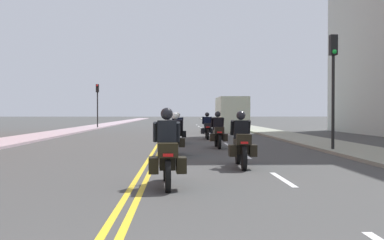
% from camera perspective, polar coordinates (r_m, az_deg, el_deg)
% --- Properties ---
extents(ground_plane, '(264.00, 264.00, 0.00)m').
position_cam_1_polar(ground_plane, '(50.76, -2.79, -0.85)').
color(ground_plane, '#414140').
extents(sidewalk_left, '(2.74, 144.00, 0.12)m').
position_cam_1_polar(sidewalk_left, '(51.51, -11.71, -0.78)').
color(sidewalk_left, '#A79099').
rests_on(sidewalk_left, ground).
extents(sidewalk_right, '(2.74, 144.00, 0.12)m').
position_cam_1_polar(sidewalk_right, '(51.25, 6.18, -0.77)').
color(sidewalk_right, gray).
rests_on(sidewalk_right, ground).
extents(centreline_yellow_inner, '(0.12, 132.00, 0.01)m').
position_cam_1_polar(centreline_yellow_inner, '(50.76, -2.93, -0.85)').
color(centreline_yellow_inner, yellow).
rests_on(centreline_yellow_inner, ground).
extents(centreline_yellow_outer, '(0.12, 132.00, 0.01)m').
position_cam_1_polar(centreline_yellow_outer, '(50.76, -2.65, -0.85)').
color(centreline_yellow_outer, yellow).
rests_on(centreline_yellow_outer, ground).
extents(lane_dashes_white, '(0.14, 56.40, 0.01)m').
position_cam_1_polar(lane_dashes_white, '(31.86, 2.61, -1.89)').
color(lane_dashes_white, silver).
rests_on(lane_dashes_white, ground).
extents(motorcycle_0, '(0.78, 2.15, 1.67)m').
position_cam_1_polar(motorcycle_0, '(9.74, -3.11, -4.30)').
color(motorcycle_0, black).
rests_on(motorcycle_0, ground).
extents(motorcycle_1, '(0.77, 2.28, 1.61)m').
position_cam_1_polar(motorcycle_1, '(13.22, 6.08, -2.98)').
color(motorcycle_1, black).
rests_on(motorcycle_1, ground).
extents(motorcycle_2, '(0.78, 2.16, 1.57)m').
position_cam_1_polar(motorcycle_2, '(16.89, -2.12, -2.20)').
color(motorcycle_2, black).
rests_on(motorcycle_2, ground).
extents(motorcycle_3, '(0.76, 2.10, 1.62)m').
position_cam_1_polar(motorcycle_3, '(20.42, 3.22, -1.62)').
color(motorcycle_3, black).
rests_on(motorcycle_3, ground).
extents(motorcycle_4, '(0.78, 2.14, 1.59)m').
position_cam_1_polar(motorcycle_4, '(23.43, -1.75, -1.31)').
color(motorcycle_4, black).
rests_on(motorcycle_4, ground).
extents(motorcycle_5, '(0.77, 2.16, 1.58)m').
position_cam_1_polar(motorcycle_5, '(27.27, 1.89, -1.02)').
color(motorcycle_5, black).
rests_on(motorcycle_5, ground).
extents(traffic_light_near, '(0.28, 0.38, 4.64)m').
position_cam_1_polar(traffic_light_near, '(19.22, 17.01, 5.74)').
color(traffic_light_near, black).
rests_on(traffic_light_near, ground).
extents(traffic_light_far, '(0.28, 0.38, 4.37)m').
position_cam_1_polar(traffic_light_far, '(46.54, -11.58, 2.73)').
color(traffic_light_far, black).
rests_on(traffic_light_far, ground).
extents(parked_truck, '(2.20, 6.50, 2.80)m').
position_cam_1_polar(parked_truck, '(37.87, 4.80, 0.47)').
color(parked_truck, silver).
rests_on(parked_truck, ground).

